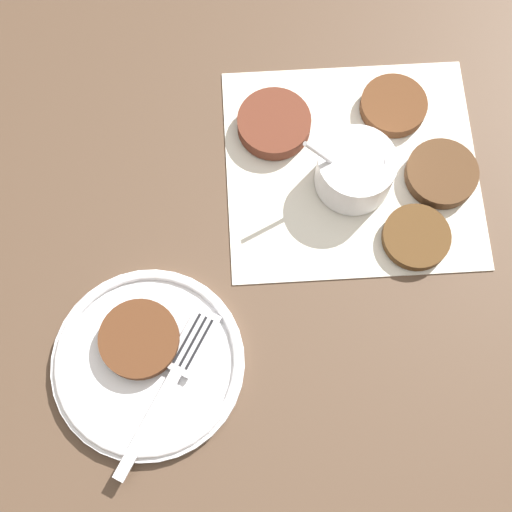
{
  "coord_description": "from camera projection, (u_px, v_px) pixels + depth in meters",
  "views": [
    {
      "loc": [
        -0.09,
        -0.37,
        0.74
      ],
      "look_at": [
        -0.1,
        -0.13,
        0.02
      ],
      "focal_mm": 50.0,
      "sensor_mm": 36.0,
      "label": 1
    }
  ],
  "objects": [
    {
      "name": "serving_plate",
      "position": [
        148.0,
        363.0,
        0.73
      ],
      "size": [
        0.2,
        0.2,
        0.02
      ],
      "color": "silver",
      "rests_on": "ground_plane"
    },
    {
      "name": "fritter_0",
      "position": [
        274.0,
        124.0,
        0.81
      ],
      "size": [
        0.08,
        0.08,
        0.02
      ],
      "color": "#5A2C1E",
      "rests_on": "napkin"
    },
    {
      "name": "sauce_bowl",
      "position": [
        352.0,
        172.0,
        0.78
      ],
      "size": [
        0.11,
        0.09,
        0.1
      ],
      "color": "silver",
      "rests_on": "napkin"
    },
    {
      "name": "fork",
      "position": [
        176.0,
        374.0,
        0.72
      ],
      "size": [
        0.1,
        0.18,
        0.0
      ],
      "color": "silver",
      "rests_on": "serving_plate"
    },
    {
      "name": "fritter_3",
      "position": [
        416.0,
        237.0,
        0.77
      ],
      "size": [
        0.07,
        0.07,
        0.01
      ],
      "color": "#4F341A",
      "rests_on": "napkin"
    },
    {
      "name": "fritter_on_plate",
      "position": [
        139.0,
        339.0,
        0.73
      ],
      "size": [
        0.08,
        0.08,
        0.01
      ],
      "color": "#512D19",
      "rests_on": "serving_plate"
    },
    {
      "name": "napkin",
      "position": [
        354.0,
        167.0,
        0.81
      ],
      "size": [
        0.31,
        0.29,
        0.0
      ],
      "color": "silver",
      "rests_on": "ground_plane"
    },
    {
      "name": "fritter_2",
      "position": [
        393.0,
        106.0,
        0.82
      ],
      "size": [
        0.08,
        0.08,
        0.02
      ],
      "color": "#54311B",
      "rests_on": "napkin"
    },
    {
      "name": "ground_plane",
      "position": [
        352.0,
        157.0,
        0.81
      ],
      "size": [
        4.0,
        4.0,
        0.0
      ],
      "primitive_type": "plane",
      "color": "#4C3828"
    },
    {
      "name": "fritter_1",
      "position": [
        441.0,
        174.0,
        0.8
      ],
      "size": [
        0.08,
        0.08,
        0.02
      ],
      "color": "#4C321D",
      "rests_on": "napkin"
    }
  ]
}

